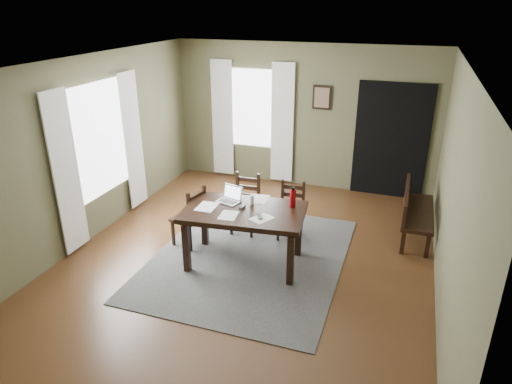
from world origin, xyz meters
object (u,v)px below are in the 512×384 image
at_px(chair_back_right, 291,211).
at_px(laptop, 230,197).
at_px(chair_end, 191,217).
at_px(water_bottle, 293,198).
at_px(dining_table, 244,216).
at_px(bench, 414,209).
at_px(chair_back_left, 245,204).

relative_size(chair_back_right, laptop, 2.43).
distance_m(chair_end, chair_back_right, 1.52).
bearing_deg(laptop, chair_back_right, 62.68).
distance_m(chair_end, laptop, 0.76).
height_order(chair_end, water_bottle, water_bottle).
relative_size(chair_back_right, water_bottle, 3.04).
distance_m(dining_table, bench, 2.69).
bearing_deg(laptop, dining_table, -22.12).
bearing_deg(bench, water_bottle, 128.71).
xyz_separation_m(chair_end, bench, (3.09, 1.36, 0.01)).
distance_m(chair_end, water_bottle, 1.59).
bearing_deg(chair_end, laptop, 103.63).
bearing_deg(dining_table, water_bottle, 21.21).
bearing_deg(chair_end, chair_back_left, 153.25).
bearing_deg(chair_back_left, dining_table, -73.12).
bearing_deg(chair_back_right, chair_end, -154.73).
height_order(dining_table, chair_back_right, chair_back_right).
height_order(chair_end, chair_back_left, chair_end).
distance_m(chair_back_left, water_bottle, 1.20).
height_order(bench, water_bottle, water_bottle).
bearing_deg(laptop, chair_back_left, 108.05).
height_order(dining_table, bench, dining_table).
xyz_separation_m(chair_end, water_bottle, (1.51, 0.09, 0.49)).
bearing_deg(laptop, bench, 43.93).
bearing_deg(chair_back_right, dining_table, -117.07).
bearing_deg(chair_back_right, chair_back_left, 179.72).
height_order(dining_table, chair_back_left, chair_back_left).
height_order(chair_end, chair_back_right, chair_end).
bearing_deg(bench, chair_back_left, 104.87).
relative_size(bench, water_bottle, 4.86).
bearing_deg(water_bottle, bench, 38.71).
xyz_separation_m(chair_back_right, laptop, (-0.68, -0.75, 0.44)).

